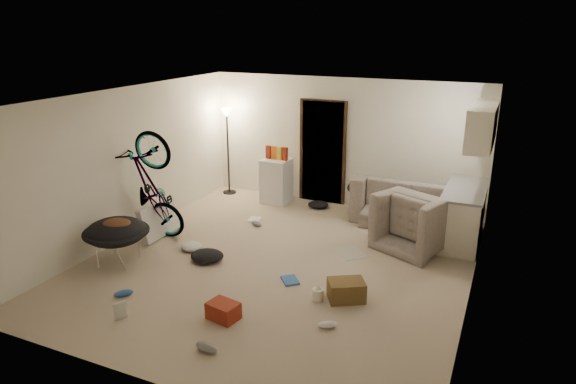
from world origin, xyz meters
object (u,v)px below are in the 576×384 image
at_px(armchair, 420,226).
at_px(drink_case_b, 223,311).
at_px(drink_case_a, 346,290).
at_px(juicer, 318,294).
at_px(sofa, 412,207).
at_px(mini_fridge, 276,181).
at_px(floor_lamp, 227,133).
at_px(bicycle, 154,210).
at_px(saucer_chair, 117,237).
at_px(kitchen_counter, 463,216).
at_px(tv_box, 159,219).

bearing_deg(armchair, drink_case_b, 84.61).
xyz_separation_m(drink_case_a, juicer, (-0.34, -0.16, -0.04)).
bearing_deg(sofa, drink_case_b, 71.34).
bearing_deg(mini_fridge, drink_case_b, -72.57).
height_order(drink_case_a, drink_case_b, drink_case_a).
bearing_deg(mini_fridge, floor_lamp, 175.77).
bearing_deg(floor_lamp, mini_fridge, -4.89).
bearing_deg(armchair, bicycle, 43.73).
bearing_deg(juicer, armchair, 68.76).
distance_m(sofa, saucer_chair, 5.07).
relative_size(sofa, bicycle, 1.10).
height_order(drink_case_a, juicer, drink_case_a).
height_order(kitchen_counter, juicer, kitchen_counter).
bearing_deg(tv_box, sofa, 31.41).
bearing_deg(drink_case_a, bicycle, 139.39).
bearing_deg(tv_box, drink_case_b, -37.55).
xyz_separation_m(mini_fridge, drink_case_b, (1.27, -4.23, -0.34)).
distance_m(floor_lamp, bicycle, 2.75).
height_order(sofa, saucer_chair, saucer_chair).
height_order(floor_lamp, saucer_chair, floor_lamp).
xyz_separation_m(armchair, mini_fridge, (-3.06, 1.04, 0.10)).
relative_size(floor_lamp, tv_box, 2.03).
height_order(armchair, bicycle, bicycle).
bearing_deg(juicer, kitchen_counter, 61.84).
bearing_deg(kitchen_counter, floor_lamp, 172.34).
relative_size(kitchen_counter, juicer, 6.82).
distance_m(kitchen_counter, armchair, 0.78).
relative_size(saucer_chair, juicer, 4.44).
relative_size(bicycle, drink_case_b, 5.19).
bearing_deg(kitchen_counter, tv_box, -158.46).
bearing_deg(drink_case_a, kitchen_counter, 35.87).
bearing_deg(bicycle, juicer, -105.79).
bearing_deg(drink_case_b, sofa, 80.77).
height_order(sofa, drink_case_b, sofa).
relative_size(bicycle, drink_case_a, 4.09).
xyz_separation_m(tv_box, drink_case_a, (3.58, -0.76, -0.16)).
bearing_deg(kitchen_counter, armchair, -140.55).
relative_size(bicycle, saucer_chair, 1.96).
relative_size(armchair, tv_box, 1.18).
height_order(floor_lamp, drink_case_a, floor_lamp).
relative_size(tv_box, juicer, 4.05).
bearing_deg(mini_fridge, kitchen_counter, -7.88).
distance_m(sofa, bicycle, 4.53).
xyz_separation_m(bicycle, drink_case_a, (3.58, -0.64, -0.37)).
distance_m(floor_lamp, armchair, 4.49).
relative_size(armchair, bicycle, 0.55).
height_order(tv_box, drink_case_a, tv_box).
xyz_separation_m(mini_fridge, juicer, (2.17, -3.33, -0.35)).
bearing_deg(saucer_chair, armchair, 31.51).
bearing_deg(armchair, juicer, 92.70).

